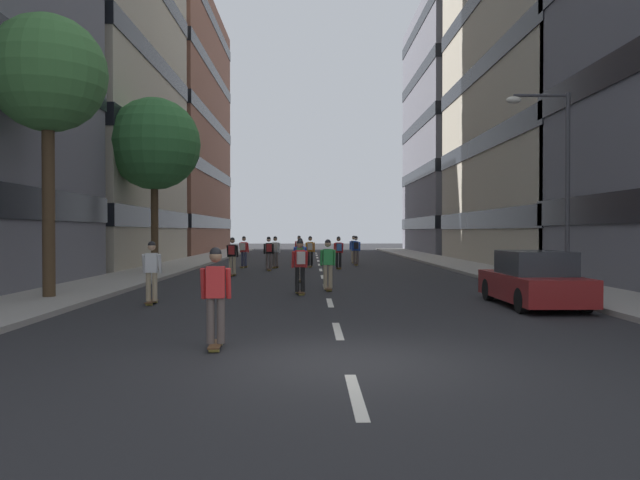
# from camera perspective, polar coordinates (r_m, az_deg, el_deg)

# --- Properties ---
(ground_plane) EXTENTS (139.76, 139.76, 0.00)m
(ground_plane) POSITION_cam_1_polar(r_m,az_deg,el_deg) (33.05, 0.06, -2.75)
(ground_plane) COLOR #28282B
(sidewalk_left) EXTENTS (3.02, 64.06, 0.14)m
(sidewalk_left) POSITION_cam_1_polar(r_m,az_deg,el_deg) (36.75, -13.01, -2.30)
(sidewalk_left) COLOR #9E9991
(sidewalk_left) RESTS_ON ground_plane
(sidewalk_right) EXTENTS (3.02, 64.06, 0.14)m
(sidewalk_right) POSITION_cam_1_polar(r_m,az_deg,el_deg) (37.01, 12.87, -2.28)
(sidewalk_right) COLOR #9E9991
(sidewalk_right) RESTS_ON ground_plane
(lane_markings) EXTENTS (0.16, 52.20, 0.01)m
(lane_markings) POSITION_cam_1_polar(r_m,az_deg,el_deg) (32.75, 0.07, -2.78)
(lane_markings) COLOR silver
(lane_markings) RESTS_ON ground_plane
(building_left_far) EXTENTS (14.90, 23.62, 24.04)m
(building_left_far) POSITION_cam_1_polar(r_m,az_deg,el_deg) (62.62, -16.54, 10.02)
(building_left_far) COLOR brown
(building_left_far) RESTS_ON ground_plane
(building_right_mid) EXTENTS (14.90, 20.97, 32.13)m
(building_right_mid) POSITION_cam_1_polar(r_m,az_deg,el_deg) (43.92, 24.41, 19.47)
(building_right_mid) COLOR #B2A893
(building_right_mid) RESTS_ON ground_plane
(building_right_far) EXTENTS (14.90, 18.19, 23.50)m
(building_right_far) POSITION_cam_1_polar(r_m,az_deg,el_deg) (62.89, 15.68, 9.74)
(building_right_far) COLOR slate
(building_right_far) RESTS_ON ground_plane
(parked_car_near) EXTENTS (1.82, 4.40, 1.52)m
(parked_car_near) POSITION_cam_1_polar(r_m,az_deg,el_deg) (17.88, 19.11, -3.59)
(parked_car_near) COLOR maroon
(parked_car_near) RESTS_ON ground_plane
(street_tree_near) EXTENTS (3.41, 3.41, 8.25)m
(street_tree_near) POSITION_cam_1_polar(r_m,az_deg,el_deg) (20.30, -23.86, 13.74)
(street_tree_near) COLOR #4C3823
(street_tree_near) RESTS_ON sidewalk_left
(street_tree_mid) EXTENTS (4.53, 4.53, 8.50)m
(street_tree_mid) POSITION_cam_1_polar(r_m,az_deg,el_deg) (31.83, -15.06, 8.53)
(street_tree_mid) COLOR #4C3823
(street_tree_mid) RESTS_ON sidewalk_left
(streetlamp_right) EXTENTS (2.13, 0.30, 6.50)m
(streetlamp_right) POSITION_cam_1_polar(r_m,az_deg,el_deg) (21.95, 21.02, 6.20)
(streetlamp_right) COLOR #3F3F44
(streetlamp_right) RESTS_ON sidewalk_right
(skater_0) EXTENTS (0.54, 0.91, 1.78)m
(skater_0) POSITION_cam_1_polar(r_m,az_deg,el_deg) (10.97, -9.63, -4.82)
(skater_0) COLOR brown
(skater_0) RESTS_ON ground_plane
(skater_1) EXTENTS (0.55, 0.91, 1.78)m
(skater_1) POSITION_cam_1_polar(r_m,az_deg,el_deg) (21.32, 0.74, -2.07)
(skater_1) COLOR brown
(skater_1) RESTS_ON ground_plane
(skater_2) EXTENTS (0.53, 0.90, 1.78)m
(skater_2) POSITION_cam_1_polar(r_m,az_deg,el_deg) (39.53, 3.14, -0.70)
(skater_2) COLOR brown
(skater_2) RESTS_ON ground_plane
(skater_3) EXTENTS (0.53, 0.90, 1.78)m
(skater_3) POSITION_cam_1_polar(r_m,az_deg,el_deg) (25.07, -1.85, -1.57)
(skater_3) COLOR brown
(skater_3) RESTS_ON ground_plane
(skater_4) EXTENTS (0.57, 0.92, 1.78)m
(skater_4) POSITION_cam_1_polar(r_m,az_deg,el_deg) (34.35, -4.17, -0.93)
(skater_4) COLOR brown
(skater_4) RESTS_ON ground_plane
(skater_5) EXTENTS (0.54, 0.91, 1.78)m
(skater_5) POSITION_cam_1_polar(r_m,az_deg,el_deg) (37.06, 3.35, -0.80)
(skater_5) COLOR brown
(skater_5) RESTS_ON ground_plane
(skater_6) EXTENTS (0.54, 0.91, 1.78)m
(skater_6) POSITION_cam_1_polar(r_m,az_deg,el_deg) (35.14, -0.91, -0.88)
(skater_6) COLOR brown
(skater_6) RESTS_ON ground_plane
(skater_7) EXTENTS (0.56, 0.92, 1.78)m
(skater_7) POSITION_cam_1_polar(r_m,az_deg,el_deg) (20.04, -1.85, -2.17)
(skater_7) COLOR brown
(skater_7) RESTS_ON ground_plane
(skater_8) EXTENTS (0.55, 0.92, 1.78)m
(skater_8) POSITION_cam_1_polar(r_m,az_deg,el_deg) (33.50, 1.73, -0.97)
(skater_8) COLOR brown
(skater_8) RESTS_ON ground_plane
(skater_9) EXTENTS (0.55, 0.91, 1.78)m
(skater_9) POSITION_cam_1_polar(r_m,az_deg,el_deg) (28.53, -8.11, -1.29)
(skater_9) COLOR brown
(skater_9) RESTS_ON ground_plane
(skater_10) EXTENTS (0.57, 0.92, 1.78)m
(skater_10) POSITION_cam_1_polar(r_m,az_deg,el_deg) (34.85, -7.06, -0.90)
(skater_10) COLOR brown
(skater_10) RESTS_ON ground_plane
(skater_11) EXTENTS (0.54, 0.91, 1.78)m
(skater_11) POSITION_cam_1_polar(r_m,az_deg,el_deg) (39.48, -1.94, -0.70)
(skater_11) COLOR brown
(skater_11) RESTS_ON ground_plane
(skater_12) EXTENTS (0.54, 0.91, 1.78)m
(skater_12) POSITION_cam_1_polar(r_m,az_deg,el_deg) (17.98, -15.30, -2.64)
(skater_12) COLOR brown
(skater_12) RESTS_ON ground_plane
(skater_13) EXTENTS (0.56, 0.92, 1.78)m
(skater_13) POSITION_cam_1_polar(r_m,az_deg,el_deg) (32.18, -4.76, -1.04)
(skater_13) COLOR brown
(skater_13) RESTS_ON ground_plane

